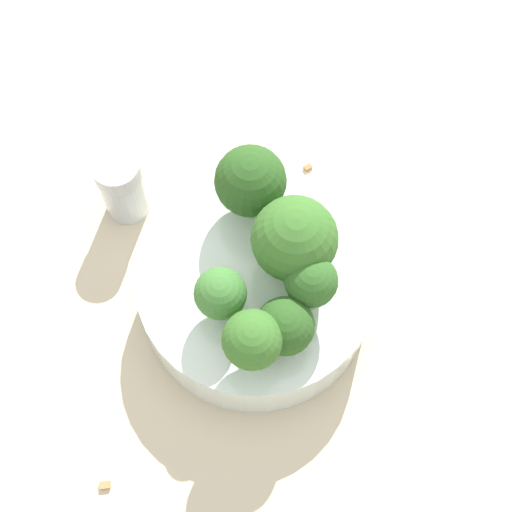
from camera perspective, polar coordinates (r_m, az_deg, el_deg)
The scene contains 12 objects.
ground_plane at distance 0.51m, azimuth -0.00°, elevation -3.71°, with size 3.00×3.00×0.00m, color beige.
bowl at distance 0.49m, azimuth -0.00°, elevation -2.73°, with size 0.16×0.16×0.05m, color silver.
broccoli_floret_0 at distance 0.43m, azimuth 4.66°, elevation -1.67°, with size 0.03×0.03×0.05m.
broccoli_floret_1 at distance 0.42m, azimuth -0.30°, elevation -6.78°, with size 0.04×0.04×0.05m.
broccoli_floret_2 at distance 0.43m, azimuth 2.34°, elevation -5.67°, with size 0.04×0.04×0.04m.
broccoli_floret_3 at distance 0.43m, azimuth -2.86°, elevation -3.09°, with size 0.03×0.03×0.04m.
broccoli_floret_4 at distance 0.46m, azimuth -0.45°, elevation 5.96°, with size 0.05×0.05×0.06m.
broccoli_floret_5 at distance 0.43m, azimuth 3.10°, elevation 1.32°, with size 0.05×0.05×0.06m.
pepper_shaker at distance 0.52m, azimuth -10.66°, elevation 5.48°, with size 0.03×0.03×0.06m.
almond_crumb_0 at distance 0.56m, azimuth 4.18°, elevation 7.15°, with size 0.01×0.00×0.01m, color olive.
almond_crumb_1 at distance 0.55m, azimuth -3.70°, elevation 5.40°, with size 0.01×0.00×0.01m, color #AD7F4C.
almond_crumb_2 at distance 0.48m, azimuth -12.03°, elevation -17.47°, with size 0.01×0.00×0.01m, color #AD7F4C.
Camera 1 is at (0.16, 0.08, 0.47)m, focal length 50.00 mm.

